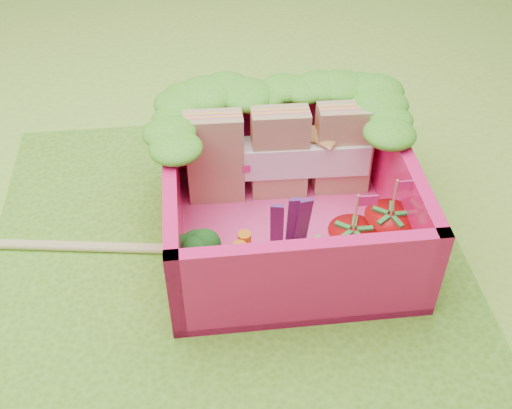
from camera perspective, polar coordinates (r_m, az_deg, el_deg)
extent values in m
plane|color=#8DCC39|center=(3.57, -2.55, -4.82)|extent=(14.00, 14.00, 0.00)
cube|color=#5A9822|center=(3.56, -2.56, -4.66)|extent=(2.60, 2.60, 0.03)
cube|color=#FB408D|center=(3.64, 2.71, -2.43)|extent=(1.30, 1.30, 0.05)
cube|color=#FF1563|center=(3.95, 1.50, 6.40)|extent=(1.30, 0.07, 0.55)
cube|color=#FF1563|center=(3.05, 4.57, -7.11)|extent=(1.30, 0.07, 0.55)
cube|color=#FF1563|center=(3.44, -7.33, -0.24)|extent=(0.07, 1.30, 0.55)
cube|color=#FF1563|center=(3.61, 12.55, 1.23)|extent=(0.07, 1.30, 0.55)
ellipsoid|color=#21911A|center=(3.71, -6.13, 9.73)|extent=(0.30, 0.30, 0.11)
ellipsoid|color=#21911A|center=(3.71, -4.39, 9.86)|extent=(0.30, 0.30, 0.11)
ellipsoid|color=#21911A|center=(3.71, -2.65, 9.98)|extent=(0.30, 0.30, 0.11)
ellipsoid|color=#21911A|center=(3.72, -0.92, 10.09)|extent=(0.30, 0.30, 0.11)
ellipsoid|color=#21911A|center=(3.73, 0.81, 10.19)|extent=(0.30, 0.30, 0.11)
ellipsoid|color=#21911A|center=(3.74, 2.52, 10.28)|extent=(0.30, 0.30, 0.11)
ellipsoid|color=#21911A|center=(3.76, 4.22, 10.36)|extent=(0.30, 0.30, 0.11)
ellipsoid|color=#21911A|center=(3.78, 5.91, 10.44)|extent=(0.30, 0.30, 0.11)
ellipsoid|color=#21911A|center=(3.80, 7.58, 10.50)|extent=(0.30, 0.30, 0.11)
ellipsoid|color=#21911A|center=(3.83, 9.23, 10.55)|extent=(0.30, 0.30, 0.11)
ellipsoid|color=#21911A|center=(3.31, -7.24, 5.22)|extent=(0.27, 0.27, 0.10)
ellipsoid|color=#21911A|center=(3.42, -7.29, 6.61)|extent=(0.27, 0.27, 0.10)
ellipsoid|color=#21911A|center=(3.54, -7.33, 7.91)|extent=(0.27, 0.27, 0.10)
ellipsoid|color=#21911A|center=(3.66, -7.36, 9.13)|extent=(0.27, 0.27, 0.10)
ellipsoid|color=#21911A|center=(3.47, 12.34, 6.43)|extent=(0.27, 0.27, 0.10)
ellipsoid|color=#21911A|center=(3.58, 11.74, 7.73)|extent=(0.27, 0.27, 0.10)
ellipsoid|color=#21911A|center=(3.69, 11.17, 8.96)|extent=(0.27, 0.27, 0.10)
ellipsoid|color=#21911A|center=(3.80, 10.62, 10.11)|extent=(0.27, 0.27, 0.10)
cube|color=tan|center=(3.66, -3.66, 4.18)|extent=(0.33, 0.16, 0.57)
cube|color=tan|center=(3.68, 2.11, 4.58)|extent=(0.33, 0.16, 0.57)
cube|color=tan|center=(3.75, 7.73, 4.93)|extent=(0.33, 0.16, 0.57)
cube|color=white|center=(3.70, 2.09, 4.23)|extent=(1.03, 0.21, 0.20)
cylinder|color=#579246|center=(3.37, -5.32, -4.95)|extent=(0.12, 0.12, 0.13)
ellipsoid|color=#165517|center=(3.28, -5.46, -3.45)|extent=(0.31, 0.31, 0.12)
cylinder|color=orange|center=(3.28, -1.44, -5.07)|extent=(0.07, 0.07, 0.25)
cylinder|color=orange|center=(3.32, -1.01, -4.16)|extent=(0.07, 0.07, 0.25)
cube|color=#481752|center=(3.36, 1.87, -2.01)|extent=(0.07, 0.03, 0.38)
cube|color=#481752|center=(3.40, 3.38, -1.43)|extent=(0.07, 0.02, 0.38)
cube|color=#481752|center=(3.39, 4.18, -1.52)|extent=(0.07, 0.03, 0.38)
cone|color=red|center=(3.36, 8.43, -3.91)|extent=(0.26, 0.26, 0.26)
cylinder|color=tan|center=(3.19, 8.86, -0.80)|extent=(0.01, 0.01, 0.24)
cube|color=#EB2788|center=(3.15, 9.89, 0.34)|extent=(0.10, 0.01, 0.06)
cone|color=red|center=(3.46, 11.58, -2.64)|extent=(0.27, 0.27, 0.27)
cylinder|color=tan|center=(3.29, 12.18, 0.53)|extent=(0.01, 0.01, 0.24)
cube|color=#EB2788|center=(3.25, 13.22, 1.65)|extent=(0.10, 0.01, 0.06)
cube|color=#5BC23D|center=(3.69, 10.47, -1.41)|extent=(0.30, 0.24, 0.05)
cube|color=#5BC23D|center=(3.50, 11.59, -4.54)|extent=(0.32, 0.08, 0.05)
cube|color=#5BC23D|center=(3.38, 7.03, -6.00)|extent=(0.20, 0.32, 0.05)
cube|color=#5BC23D|center=(3.44, 4.29, -4.60)|extent=(0.29, 0.27, 0.05)
cube|color=#D2BE73|center=(3.73, -17.63, -3.63)|extent=(2.18, 0.38, 0.04)
cube|color=#D2BE73|center=(3.73, -16.78, -3.40)|extent=(2.18, 0.38, 0.04)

